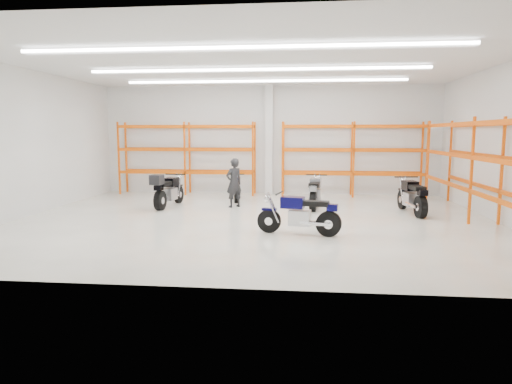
# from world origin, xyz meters

# --- Properties ---
(ground) EXTENTS (14.00, 14.00, 0.00)m
(ground) POSITION_xyz_m (0.00, 0.00, 0.00)
(ground) COLOR beige
(ground) RESTS_ON ground
(room_shell) EXTENTS (14.02, 12.02, 4.51)m
(room_shell) POSITION_xyz_m (0.00, 0.03, 3.28)
(room_shell) COLOR silver
(room_shell) RESTS_ON ground
(motorcycle_main) EXTENTS (2.14, 0.81, 1.06)m
(motorcycle_main) POSITION_xyz_m (1.42, -1.84, 0.49)
(motorcycle_main) COLOR black
(motorcycle_main) RESTS_ON ground
(motorcycle_back_a) EXTENTS (0.76, 2.34, 1.20)m
(motorcycle_back_a) POSITION_xyz_m (-3.21, 1.92, 0.58)
(motorcycle_back_a) COLOR black
(motorcycle_back_a) RESTS_ON ground
(motorcycle_back_b) EXTENTS (0.65, 1.96, 0.97)m
(motorcycle_back_b) POSITION_xyz_m (-1.10, 3.81, 0.45)
(motorcycle_back_b) COLOR black
(motorcycle_back_b) RESTS_ON ground
(motorcycle_back_c) EXTENTS (0.74, 2.25, 1.10)m
(motorcycle_back_c) POSITION_xyz_m (1.83, 2.33, 0.52)
(motorcycle_back_c) COLOR black
(motorcycle_back_c) RESTS_ON ground
(motorcycle_back_d) EXTENTS (0.77, 2.31, 1.14)m
(motorcycle_back_d) POSITION_xyz_m (4.87, 1.49, 0.53)
(motorcycle_back_d) COLOR black
(motorcycle_back_d) RESTS_ON ground
(standing_man) EXTENTS (0.73, 0.71, 1.69)m
(standing_man) POSITION_xyz_m (-0.94, 2.24, 0.85)
(standing_man) COLOR black
(standing_man) RESTS_ON ground
(structural_column) EXTENTS (0.32, 0.32, 4.50)m
(structural_column) POSITION_xyz_m (0.00, 5.82, 2.25)
(structural_column) COLOR white
(structural_column) RESTS_ON ground
(pallet_racking_back_left) EXTENTS (5.67, 0.87, 3.00)m
(pallet_racking_back_left) POSITION_xyz_m (-3.40, 5.48, 1.79)
(pallet_racking_back_left) COLOR #DD4800
(pallet_racking_back_left) RESTS_ON ground
(pallet_racking_back_right) EXTENTS (5.67, 0.87, 3.00)m
(pallet_racking_back_right) POSITION_xyz_m (3.40, 5.48, 1.79)
(pallet_racking_back_right) COLOR #DD4800
(pallet_racking_back_right) RESTS_ON ground
(pallet_racking_side) EXTENTS (0.87, 9.07, 3.00)m
(pallet_racking_side) POSITION_xyz_m (6.48, 0.00, 1.81)
(pallet_racking_side) COLOR #DD4800
(pallet_racking_side) RESTS_ON ground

